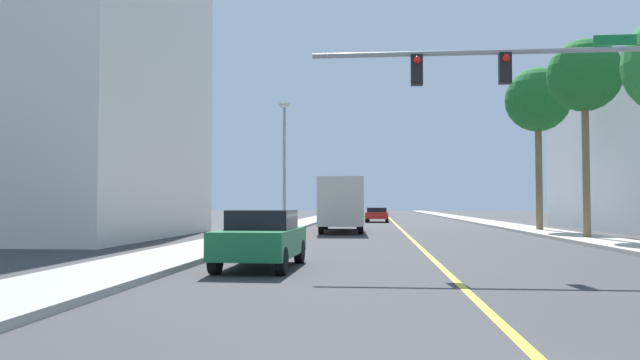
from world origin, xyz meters
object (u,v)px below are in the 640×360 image
(car_green, at_px, (261,238))
(palm_far, at_px, (538,101))
(delivery_truck, at_px, (341,204))
(street_lamp, at_px, (284,159))
(palm_mid, at_px, (585,77))
(traffic_signal_mast, at_px, (569,93))
(car_blue, at_px, (353,213))
(car_red, at_px, (377,214))

(car_green, bearing_deg, palm_far, -119.69)
(palm_far, xyz_separation_m, delivery_truck, (-11.32, -0.89, -5.93))
(street_lamp, height_order, palm_far, palm_far)
(palm_mid, distance_m, delivery_truck, 14.40)
(traffic_signal_mast, distance_m, palm_mid, 12.02)
(street_lamp, bearing_deg, palm_mid, -24.11)
(traffic_signal_mast, relative_size, car_blue, 2.58)
(traffic_signal_mast, xyz_separation_m, car_red, (-4.94, 36.89, -3.88))
(car_red, bearing_deg, car_green, -92.55)
(traffic_signal_mast, bearing_deg, palm_far, 77.32)
(palm_mid, distance_m, car_green, 18.61)
(street_lamp, distance_m, car_red, 20.49)
(car_blue, relative_size, delivery_truck, 0.44)
(traffic_signal_mast, height_order, street_lamp, street_lamp)
(traffic_signal_mast, bearing_deg, car_red, 97.62)
(street_lamp, height_order, car_red, street_lamp)
(traffic_signal_mast, bearing_deg, car_green, -169.31)
(street_lamp, bearing_deg, car_red, 74.53)
(street_lamp, relative_size, palm_far, 0.78)
(traffic_signal_mast, xyz_separation_m, palm_mid, (4.16, 10.95, 2.69))
(car_green, relative_size, car_blue, 0.98)
(car_red, distance_m, car_green, 38.53)
(palm_mid, bearing_deg, car_red, 109.32)
(street_lamp, bearing_deg, car_green, -83.08)
(traffic_signal_mast, distance_m, delivery_truck, 19.54)
(delivery_truck, bearing_deg, traffic_signal_mast, -70.79)
(car_red, bearing_deg, palm_far, -60.98)
(street_lamp, height_order, car_green, street_lamp)
(traffic_signal_mast, height_order, delivery_truck, traffic_signal_mast)
(car_red, relative_size, car_green, 1.18)
(palm_mid, xyz_separation_m, car_red, (-9.09, 25.94, -6.57))
(car_green, bearing_deg, street_lamp, -81.72)
(traffic_signal_mast, relative_size, palm_mid, 1.16)
(car_red, bearing_deg, car_blue, 120.09)
(palm_mid, height_order, car_blue, palm_mid)
(car_red, height_order, car_green, car_green)
(palm_far, height_order, car_red, palm_far)
(car_red, xyz_separation_m, car_blue, (-2.25, 4.23, 0.01))
(palm_mid, relative_size, palm_far, 0.94)
(delivery_truck, bearing_deg, street_lamp, -172.88)
(car_red, distance_m, car_blue, 4.79)
(street_lamp, distance_m, delivery_truck, 4.18)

